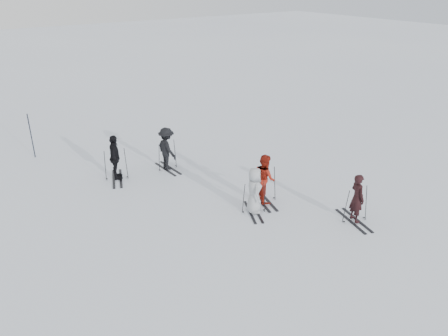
# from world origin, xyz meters

# --- Properties ---
(ground) EXTENTS (120.00, 120.00, 0.00)m
(ground) POSITION_xyz_m (0.00, 0.00, 0.00)
(ground) COLOR silver
(ground) RESTS_ON ground
(skier_near_dark) EXTENTS (0.54, 0.68, 1.63)m
(skier_near_dark) POSITION_xyz_m (2.34, -3.05, 0.82)
(skier_near_dark) COLOR black
(skier_near_dark) RESTS_ON ground
(skier_red) EXTENTS (0.86, 0.99, 1.73)m
(skier_red) POSITION_xyz_m (0.81, -0.31, 0.86)
(skier_red) COLOR maroon
(skier_red) RESTS_ON ground
(skier_grey) EXTENTS (0.78, 0.92, 1.59)m
(skier_grey) POSITION_xyz_m (0.01, -0.73, 0.80)
(skier_grey) COLOR #A1A5AB
(skier_grey) RESTS_ON ground
(skier_uphill_left) EXTENTS (0.78, 1.12, 1.77)m
(skier_uphill_left) POSITION_xyz_m (-2.76, 4.36, 0.89)
(skier_uphill_left) COLOR black
(skier_uphill_left) RESTS_ON ground
(skier_uphill_far) EXTENTS (0.69, 1.15, 1.74)m
(skier_uphill_far) POSITION_xyz_m (-0.67, 4.08, 0.87)
(skier_uphill_far) COLOR black
(skier_uphill_far) RESTS_ON ground
(skis_near_dark) EXTENTS (1.88, 1.32, 1.24)m
(skis_near_dark) POSITION_xyz_m (2.34, -3.05, 0.62)
(skis_near_dark) COLOR black
(skis_near_dark) RESTS_ON ground
(skis_red) EXTENTS (1.96, 1.40, 1.29)m
(skis_red) POSITION_xyz_m (0.81, -0.31, 0.65)
(skis_red) COLOR black
(skis_red) RESTS_ON ground
(skis_grey) EXTENTS (1.79, 1.42, 1.16)m
(skis_grey) POSITION_xyz_m (0.01, -0.73, 0.58)
(skis_grey) COLOR black
(skis_grey) RESTS_ON ground
(skis_uphill_left) EXTENTS (1.98, 1.50, 1.29)m
(skis_uphill_left) POSITION_xyz_m (-2.76, 4.36, 0.64)
(skis_uphill_left) COLOR black
(skis_uphill_left) RESTS_ON ground
(skis_uphill_far) EXTENTS (1.71, 0.95, 1.22)m
(skis_uphill_far) POSITION_xyz_m (-0.67, 4.08, 0.61)
(skis_uphill_far) COLOR black
(skis_uphill_far) RESTS_ON ground
(piste_marker) EXTENTS (0.05, 0.05, 1.97)m
(piste_marker) POSITION_xyz_m (-4.85, 8.53, 0.99)
(piste_marker) COLOR black
(piste_marker) RESTS_ON ground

